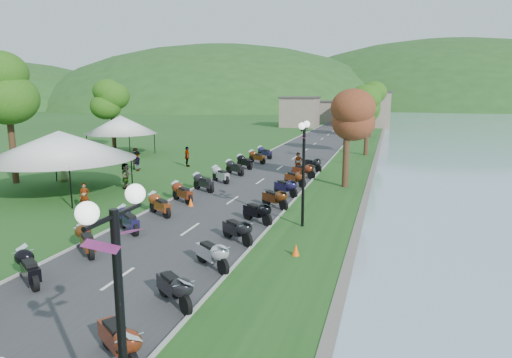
% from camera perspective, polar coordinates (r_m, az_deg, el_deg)
% --- Properties ---
extents(road, '(7.00, 120.00, 0.02)m').
position_cam_1_polar(road, '(44.37, 4.82, 2.65)').
color(road, '#353537').
rests_on(road, ground).
extents(hills_backdrop, '(360.00, 120.00, 76.00)m').
position_cam_1_polar(hills_backdrop, '(203.28, 14.22, 8.94)').
color(hills_backdrop, '#285621').
rests_on(hills_backdrop, ground).
extents(far_building, '(18.00, 16.00, 5.00)m').
position_cam_1_polar(far_building, '(88.74, 9.60, 8.37)').
color(far_building, gray).
rests_on(far_building, ground).
extents(moto_row_left, '(2.60, 44.52, 1.10)m').
position_cam_1_polar(moto_row_left, '(24.53, -12.13, -3.21)').
color(moto_row_left, '#331411').
rests_on(moto_row_left, ground).
extents(moto_row_right, '(2.60, 29.97, 1.10)m').
position_cam_1_polar(moto_row_right, '(24.06, 1.23, -3.24)').
color(moto_row_right, '#331411').
rests_on(moto_row_right, ground).
extents(streetlamp_near, '(1.40, 1.40, 5.00)m').
position_cam_1_polar(streetlamp_near, '(7.87, -16.34, -20.06)').
color(streetlamp_near, black).
rests_on(streetlamp_near, ground).
extents(vendor_tent_main, '(6.20, 6.20, 4.00)m').
position_cam_1_polar(vendor_tent_main, '(31.33, -23.18, 1.93)').
color(vendor_tent_main, silver).
rests_on(vendor_tent_main, ground).
extents(vendor_tent_side, '(4.70, 4.70, 4.00)m').
position_cam_1_polar(vendor_tent_side, '(47.69, -16.46, 5.23)').
color(vendor_tent_side, silver).
rests_on(vendor_tent_side, ground).
extents(tree_park_left, '(4.01, 4.01, 11.15)m').
position_cam_1_polar(tree_park_left, '(36.05, -28.57, 8.29)').
color(tree_park_left, '#306A17').
rests_on(tree_park_left, ground).
extents(tree_lakeside, '(2.68, 2.68, 7.45)m').
position_cam_1_polar(tree_lakeside, '(31.08, 11.30, 5.75)').
color(tree_lakeside, '#306A17').
rests_on(tree_lakeside, ground).
extents(pedestrian_a, '(0.67, 0.58, 1.52)m').
position_cam_1_polar(pedestrian_a, '(26.92, -20.53, -3.61)').
color(pedestrian_a, slate).
rests_on(pedestrian_a, ground).
extents(pedestrian_b, '(0.92, 0.57, 1.79)m').
position_cam_1_polar(pedestrian_b, '(39.24, -14.79, 1.19)').
color(pedestrian_b, slate).
rests_on(pedestrian_b, ground).
extents(pedestrian_c, '(0.71, 1.13, 1.63)m').
position_cam_1_polar(pedestrian_c, '(38.38, -14.60, 0.98)').
color(pedestrian_c, slate).
rests_on(pedestrian_c, ground).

